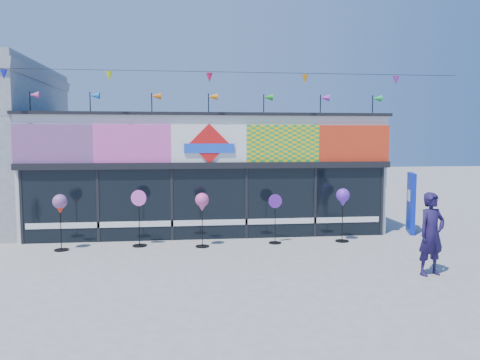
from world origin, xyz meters
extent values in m
plane|color=gray|center=(0.00, 0.00, 0.00)|extent=(80.00, 80.00, 0.00)
cube|color=silver|center=(0.00, 6.00, 2.00)|extent=(12.00, 5.00, 4.00)
cube|color=black|center=(0.00, 3.44, 1.15)|extent=(11.60, 0.12, 2.30)
cube|color=black|center=(0.00, 3.40, 2.40)|extent=(12.00, 0.30, 0.20)
cube|color=white|center=(0.00, 3.41, 0.55)|extent=(11.40, 0.10, 0.18)
cube|color=black|center=(0.00, 6.00, 4.05)|extent=(12.20, 5.20, 0.10)
cube|color=black|center=(-5.80, 3.43, 1.15)|extent=(0.08, 0.14, 2.30)
cube|color=black|center=(-3.50, 3.43, 1.15)|extent=(0.08, 0.14, 2.30)
cube|color=black|center=(-1.20, 3.43, 1.15)|extent=(0.08, 0.14, 2.30)
cube|color=black|center=(1.20, 3.43, 1.15)|extent=(0.08, 0.14, 2.30)
cube|color=black|center=(3.50, 3.43, 1.15)|extent=(0.08, 0.14, 2.30)
cube|color=black|center=(5.80, 3.43, 1.15)|extent=(0.08, 0.14, 2.30)
cube|color=red|center=(-4.80, 3.42, 3.10)|extent=(2.40, 0.08, 1.20)
cube|color=#F050B5|center=(-2.40, 3.42, 3.10)|extent=(2.40, 0.08, 1.20)
cube|color=white|center=(0.00, 3.42, 3.10)|extent=(2.40, 0.08, 1.20)
cube|color=yellow|center=(2.40, 3.42, 3.10)|extent=(2.40, 0.08, 1.20)
cube|color=red|center=(4.80, 3.42, 3.10)|extent=(2.40, 0.08, 1.20)
cube|color=red|center=(0.00, 3.36, 3.10)|extent=(1.27, 0.06, 1.27)
cube|color=blue|center=(0.00, 3.34, 2.95)|extent=(1.60, 0.05, 0.30)
cube|color=#F55179|center=(-4.11, 3.48, 1.10)|extent=(0.78, 0.03, 0.78)
cube|color=purple|center=(-2.94, 3.48, 1.28)|extent=(0.92, 0.03, 0.92)
cube|color=#6226B3|center=(-1.76, 3.48, 1.52)|extent=(0.78, 0.03, 0.78)
cube|color=#CD5113|center=(-0.59, 3.48, 0.99)|extent=(0.92, 0.03, 0.92)
cube|color=purple|center=(0.59, 3.48, 1.31)|extent=(0.78, 0.03, 0.78)
cube|color=#CF5213|center=(1.76, 3.48, 1.44)|extent=(0.92, 0.03, 0.92)
cube|color=purple|center=(2.94, 3.48, 1.04)|extent=(0.78, 0.03, 0.78)
cube|color=#DF4A67|center=(4.11, 3.48, 1.33)|extent=(0.92, 0.03, 0.92)
cylinder|color=black|center=(-5.50, 3.65, 4.35)|extent=(0.03, 0.03, 0.70)
cone|color=#D24692|center=(-5.36, 3.65, 4.60)|extent=(0.30, 0.22, 0.22)
cylinder|color=black|center=(-3.70, 3.65, 4.35)|extent=(0.03, 0.03, 0.70)
cone|color=blue|center=(-3.56, 3.65, 4.60)|extent=(0.30, 0.22, 0.22)
cylinder|color=black|center=(-1.80, 3.65, 4.35)|extent=(0.03, 0.03, 0.70)
cone|color=orange|center=(-1.66, 3.65, 4.60)|extent=(0.30, 0.22, 0.22)
cylinder|color=black|center=(0.00, 3.65, 4.35)|extent=(0.03, 0.03, 0.70)
cone|color=orange|center=(0.14, 3.65, 4.60)|extent=(0.30, 0.22, 0.22)
cylinder|color=black|center=(1.80, 3.65, 4.35)|extent=(0.03, 0.03, 0.70)
cone|color=#189C1F|center=(1.94, 3.65, 4.60)|extent=(0.30, 0.22, 0.22)
cylinder|color=black|center=(3.70, 3.65, 4.35)|extent=(0.03, 0.03, 0.70)
cone|color=purple|center=(3.84, 3.65, 4.60)|extent=(0.30, 0.22, 0.22)
cylinder|color=black|center=(5.50, 3.65, 4.35)|extent=(0.03, 0.03, 0.70)
cone|color=green|center=(5.64, 3.65, 4.60)|extent=(0.30, 0.22, 0.22)
cylinder|color=black|center=(0.00, 3.00, 5.30)|extent=(16.00, 0.01, 0.01)
cone|color=#1825D4|center=(-6.00, 3.00, 5.12)|extent=(0.20, 0.20, 0.28)
cone|color=#D7FF15|center=(-3.00, 3.00, 5.12)|extent=(0.20, 0.20, 0.28)
cone|color=#E11544|center=(0.00, 3.00, 5.12)|extent=(0.20, 0.20, 0.28)
cone|color=orange|center=(3.00, 3.00, 5.12)|extent=(0.20, 0.20, 0.28)
cone|color=#AF25AB|center=(6.00, 3.00, 5.12)|extent=(0.20, 0.20, 0.28)
cube|color=#0A21A4|center=(6.98, 3.66, 1.04)|extent=(0.48, 1.04, 2.08)
cube|color=white|center=(6.89, 3.66, 1.30)|extent=(0.19, 0.46, 0.36)
cylinder|color=black|center=(-4.38, 2.37, 0.02)|extent=(0.42, 0.42, 0.03)
cylinder|color=black|center=(-4.38, 2.37, 0.71)|extent=(0.03, 0.03, 1.36)
sphere|color=red|center=(-4.38, 2.37, 1.44)|extent=(0.42, 0.42, 0.42)
cone|color=red|center=(-4.38, 2.37, 1.18)|extent=(0.21, 0.21, 0.19)
cylinder|color=black|center=(-2.17, 2.66, 0.02)|extent=(0.44, 0.44, 0.03)
cylinder|color=black|center=(-2.17, 2.66, 0.74)|extent=(0.03, 0.03, 1.42)
cylinder|color=#E04AC5|center=(-2.17, 2.66, 1.48)|extent=(0.47, 0.17, 0.48)
cylinder|color=black|center=(-0.28, 2.36, 0.02)|extent=(0.42, 0.42, 0.03)
cylinder|color=black|center=(-0.28, 2.36, 0.71)|extent=(0.02, 0.02, 1.35)
sphere|color=#CF4594|center=(-0.28, 2.36, 1.43)|extent=(0.42, 0.42, 0.42)
cone|color=#CF4594|center=(-0.28, 2.36, 1.17)|extent=(0.21, 0.21, 0.19)
cylinder|color=black|center=(1.99, 2.58, 0.01)|extent=(0.39, 0.39, 0.03)
cylinder|color=black|center=(1.99, 2.58, 0.67)|extent=(0.02, 0.02, 1.28)
cylinder|color=#6A22A1|center=(1.99, 2.58, 1.33)|extent=(0.43, 0.12, 0.43)
cylinder|color=black|center=(4.16, 2.58, 0.02)|extent=(0.43, 0.43, 0.03)
cylinder|color=black|center=(4.16, 2.58, 0.73)|extent=(0.03, 0.03, 1.40)
sphere|color=#6429BF|center=(4.16, 2.58, 1.48)|extent=(0.43, 0.43, 0.43)
cone|color=#6429BF|center=(4.16, 2.58, 1.21)|extent=(0.21, 0.21, 0.19)
imported|color=#1B133B|center=(5.05, -1.19, 0.99)|extent=(0.82, 0.65, 1.99)
camera|label=1|loc=(-0.76, -11.55, 3.26)|focal=35.00mm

